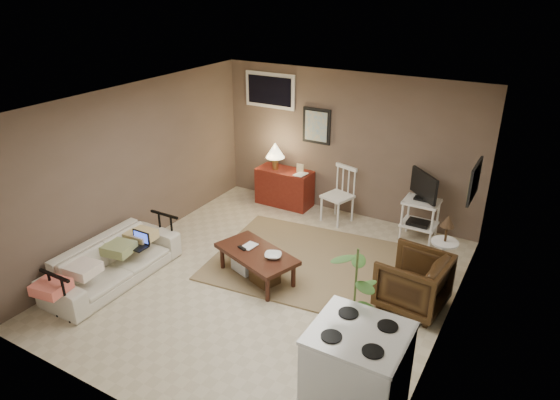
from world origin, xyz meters
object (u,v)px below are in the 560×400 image
Objects in this scene: spindle_chair at (338,196)px; stove at (356,379)px; tv_stand at (421,205)px; side_table at (445,240)px; armchair at (413,279)px; red_console at (284,184)px; potted_plant at (354,311)px; sofa at (112,256)px; coffee_table at (256,263)px.

stove is (1.82, -3.73, 0.08)m from spindle_chair.
tv_stand reaches higher than side_table.
side_table is at bearing -25.61° from spindle_chair.
armchair is (1.75, -1.72, -0.05)m from spindle_chair.
stove is (2.92, -3.86, 0.13)m from red_console.
spindle_chair is 0.84× the size of tv_stand.
spindle_chair is 3.59m from potted_plant.
red_console reaches higher than sofa.
sofa is 3.64m from spindle_chair.
potted_plant reaches higher than tv_stand.
red_console reaches higher than tv_stand.
spindle_chair is 0.61× the size of potted_plant.
coffee_table is at bearing -69.08° from red_console.
armchair is at bearing -76.83° from tv_stand.
armchair is at bearing -44.45° from spindle_chair.
coffee_table is 2.17m from potted_plant.
stove is (3.67, -0.61, 0.15)m from sofa.
tv_stand is 0.73× the size of potted_plant.
coffee_table is 2.61m from stove.
sofa is (-1.62, -0.98, 0.13)m from coffee_table.
stove reaches higher than coffee_table.
armchair is at bearing 91.85° from stove.
potted_plant is 0.65m from stove.
stove is (0.25, -0.52, -0.29)m from potted_plant.
coffee_table is 1.12× the size of red_console.
tv_stand is 3.24m from potted_plant.
spindle_chair is at bearing 115.95° from stove.
armchair is at bearing -68.66° from sofa.
coffee_table is 1.63× the size of armchair.
armchair is 1.57m from potted_plant.
side_table is at bearing 87.95° from stove.
red_console is 2.46m from tv_stand.
coffee_table is 2.50m from side_table.
spindle_chair is at bearing -6.59° from red_console.
stove reaches higher than side_table.
coffee_table is at bearing -150.34° from side_table.
tv_stand is at bearing 97.15° from stove.
coffee_table is 0.83× the size of potted_plant.
tv_stand is 1.43× the size of armchair.
red_console is 1.11m from spindle_chair.
stove reaches higher than armchair.
potted_plant is at bearing -30.82° from coffee_table.
side_table is at bearing 81.20° from potted_plant.
tv_stand is (1.35, 0.01, 0.15)m from spindle_chair.
tv_stand reaches higher than spindle_chair.
red_console is at bearing 173.41° from spindle_chair.
armchair is at bearing -101.75° from side_table.
coffee_table is 2.44m from red_console.
sofa is 3.34m from red_console.
side_table is 0.62× the size of potted_plant.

